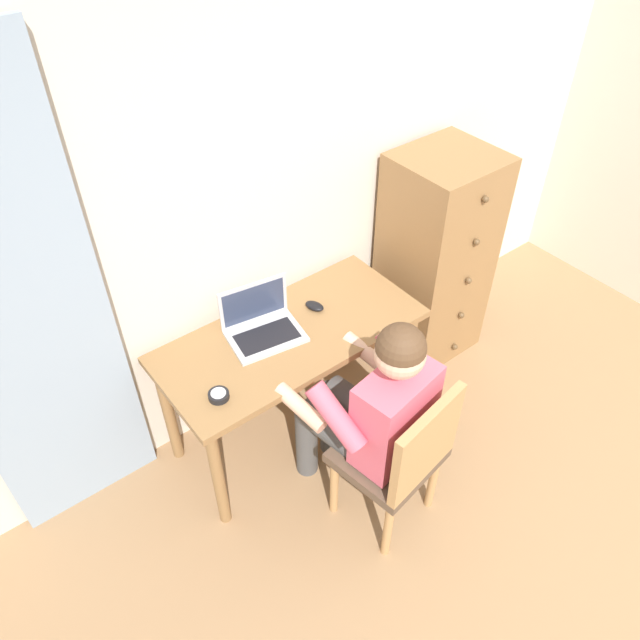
{
  "coord_description": "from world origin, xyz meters",
  "views": [
    {
      "loc": [
        -1.47,
        0.09,
        2.7
      ],
      "look_at": [
        -0.19,
        1.74,
        0.81
      ],
      "focal_mm": 34.39,
      "sensor_mm": 36.0,
      "label": 1
    }
  ],
  "objects_px": {
    "person_seated": "(371,406)",
    "computer_mouse": "(315,306)",
    "laptop": "(262,324)",
    "desk": "(291,349)",
    "dresser": "(435,259)",
    "chair": "(401,456)",
    "desk_clock": "(219,395)"
  },
  "relations": [
    {
      "from": "laptop",
      "to": "chair",
      "type": "bearing_deg",
      "value": -78.61
    },
    {
      "from": "desk",
      "to": "chair",
      "type": "xyz_separation_m",
      "value": [
        0.06,
        -0.72,
        -0.12
      ]
    },
    {
      "from": "desk",
      "to": "desk_clock",
      "type": "distance_m",
      "value": 0.51
    },
    {
      "from": "computer_mouse",
      "to": "desk_clock",
      "type": "xyz_separation_m",
      "value": [
        -0.67,
        -0.21,
        -0.0
      ]
    },
    {
      "from": "chair",
      "to": "person_seated",
      "type": "height_order",
      "value": "person_seated"
    },
    {
      "from": "dresser",
      "to": "computer_mouse",
      "type": "relative_size",
      "value": 12.63
    },
    {
      "from": "dresser",
      "to": "computer_mouse",
      "type": "height_order",
      "value": "dresser"
    },
    {
      "from": "desk",
      "to": "desk_clock",
      "type": "xyz_separation_m",
      "value": [
        -0.47,
        -0.14,
        0.12
      ]
    },
    {
      "from": "desk",
      "to": "chair",
      "type": "height_order",
      "value": "chair"
    },
    {
      "from": "dresser",
      "to": "computer_mouse",
      "type": "distance_m",
      "value": 0.86
    },
    {
      "from": "chair",
      "to": "desk_clock",
      "type": "bearing_deg",
      "value": 132.45
    },
    {
      "from": "desk",
      "to": "dresser",
      "type": "relative_size",
      "value": 1.02
    },
    {
      "from": "dresser",
      "to": "computer_mouse",
      "type": "xyz_separation_m",
      "value": [
        -0.86,
        0.0,
        0.1
      ]
    },
    {
      "from": "desk_clock",
      "to": "desk",
      "type": "bearing_deg",
      "value": 16.24
    },
    {
      "from": "desk",
      "to": "laptop",
      "type": "xyz_separation_m",
      "value": [
        -0.1,
        0.09,
        0.16
      ]
    },
    {
      "from": "dresser",
      "to": "laptop",
      "type": "distance_m",
      "value": 1.17
    },
    {
      "from": "chair",
      "to": "computer_mouse",
      "type": "height_order",
      "value": "chair"
    },
    {
      "from": "chair",
      "to": "laptop",
      "type": "bearing_deg",
      "value": 101.39
    },
    {
      "from": "dresser",
      "to": "person_seated",
      "type": "relative_size",
      "value": 1.06
    },
    {
      "from": "desk",
      "to": "computer_mouse",
      "type": "distance_m",
      "value": 0.24
    },
    {
      "from": "computer_mouse",
      "to": "laptop",
      "type": "bearing_deg",
      "value": 159.07
    },
    {
      "from": "laptop",
      "to": "desk_clock",
      "type": "distance_m",
      "value": 0.43
    },
    {
      "from": "computer_mouse",
      "to": "desk_clock",
      "type": "height_order",
      "value": "computer_mouse"
    },
    {
      "from": "desk",
      "to": "laptop",
      "type": "distance_m",
      "value": 0.2
    },
    {
      "from": "person_seated",
      "to": "computer_mouse",
      "type": "bearing_deg",
      "value": 75.09
    },
    {
      "from": "computer_mouse",
      "to": "person_seated",
      "type": "bearing_deg",
      "value": -123.14
    },
    {
      "from": "dresser",
      "to": "chair",
      "type": "xyz_separation_m",
      "value": [
        -1.0,
        -0.79,
        -0.15
      ]
    },
    {
      "from": "dresser",
      "to": "desk_clock",
      "type": "bearing_deg",
      "value": -172.35
    },
    {
      "from": "dresser",
      "to": "laptop",
      "type": "xyz_separation_m",
      "value": [
        -1.16,
        0.02,
        0.13
      ]
    },
    {
      "from": "chair",
      "to": "person_seated",
      "type": "xyz_separation_m",
      "value": [
        -0.03,
        0.18,
        0.18
      ]
    },
    {
      "from": "laptop",
      "to": "desk_clock",
      "type": "height_order",
      "value": "laptop"
    },
    {
      "from": "dresser",
      "to": "laptop",
      "type": "bearing_deg",
      "value": 179.13
    }
  ]
}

